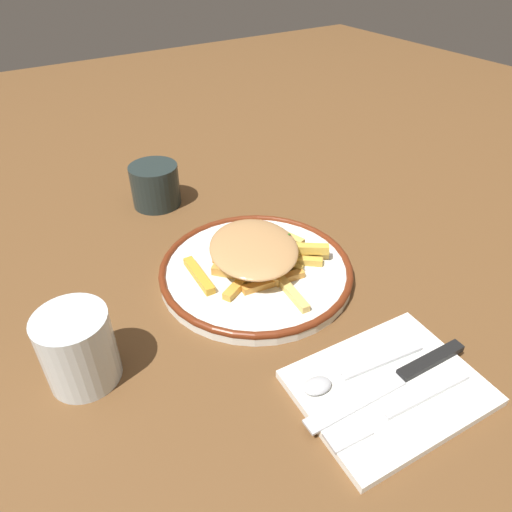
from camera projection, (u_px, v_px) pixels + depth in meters
ground_plane at (256, 276)px, 0.65m from camera, size 2.60×2.60×0.00m
plate at (256, 270)px, 0.65m from camera, size 0.27×0.27×0.02m
fries_heap at (257, 253)px, 0.64m from camera, size 0.20×0.19×0.04m
napkin at (388, 388)px, 0.49m from camera, size 0.16×0.20×0.01m
fork at (401, 407)px, 0.47m from camera, size 0.03×0.18×0.01m
knife at (403, 376)px, 0.50m from camera, size 0.03×0.21×0.01m
spoon at (344, 376)px, 0.49m from camera, size 0.04×0.15×0.01m
water_glass at (78, 348)px, 0.49m from camera, size 0.08×0.08×0.09m
coffee_mug at (155, 185)px, 0.79m from camera, size 0.11×0.08×0.07m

